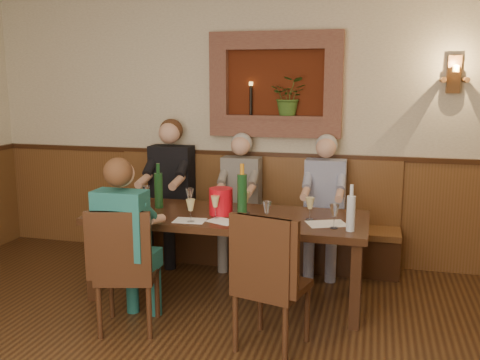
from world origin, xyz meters
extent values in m
cube|color=#C1B492|center=(0.00, 3.00, 1.40)|extent=(6.00, 0.04, 2.80)
cube|color=brown|center=(0.00, 2.98, 0.55)|extent=(6.00, 0.04, 1.10)
cube|color=#381E0F|center=(0.00, 2.98, 1.12)|extent=(6.02, 0.06, 0.05)
cube|color=#4E1C0B|center=(0.20, 2.98, 1.85)|extent=(1.00, 0.02, 0.70)
cube|color=brown|center=(0.20, 2.94, 2.29)|extent=(1.36, 0.12, 0.18)
cube|color=brown|center=(0.20, 2.94, 1.41)|extent=(1.36, 0.12, 0.18)
cube|color=brown|center=(-0.39, 2.94, 1.85)|extent=(0.18, 0.12, 0.70)
cube|color=brown|center=(0.79, 2.94, 1.85)|extent=(0.18, 0.12, 0.70)
cube|color=brown|center=(0.20, 2.94, 1.52)|extent=(1.00, 0.14, 0.04)
imported|color=#3A6020|center=(0.35, 2.94, 1.74)|extent=(0.35, 0.30, 0.39)
cylinder|color=black|center=(-0.05, 2.94, 1.69)|extent=(0.03, 0.03, 0.30)
cylinder|color=#FFBF59|center=(-0.05, 2.94, 1.86)|extent=(0.04, 0.04, 0.04)
cube|color=brown|center=(1.90, 2.95, 1.95)|extent=(0.12, 0.08, 0.35)
cylinder|color=brown|center=(1.80, 2.88, 1.90)|extent=(0.05, 0.18, 0.05)
cylinder|color=brown|center=(2.00, 2.88, 1.90)|extent=(0.05, 0.18, 0.05)
cylinder|color=#FFBF59|center=(1.90, 2.82, 2.00)|extent=(0.06, 0.06, 0.06)
cube|color=#341E0F|center=(0.00, 1.85, 0.72)|extent=(2.40, 0.90, 0.06)
cube|color=#341E0F|center=(-1.12, 1.48, 0.34)|extent=(0.08, 0.08, 0.69)
cube|color=#341E0F|center=(1.12, 1.48, 0.34)|extent=(0.08, 0.08, 0.69)
cube|color=#341E0F|center=(-1.12, 2.22, 0.34)|extent=(0.08, 0.08, 0.69)
cube|color=#341E0F|center=(1.12, 2.22, 0.34)|extent=(0.08, 0.08, 0.69)
cube|color=#381E0F|center=(0.00, 2.76, 0.20)|extent=(3.00, 0.40, 0.40)
cube|color=brown|center=(0.00, 2.76, 0.42)|extent=(3.00, 0.45, 0.06)
cube|color=brown|center=(0.00, 2.95, 0.78)|extent=(3.00, 0.06, 0.66)
cube|color=#341E0F|center=(-0.57, 1.07, 0.21)|extent=(0.50, 0.50, 0.41)
cube|color=#341E0F|center=(-0.57, 1.07, 0.44)|extent=(0.52, 0.52, 0.05)
cube|color=#341E0F|center=(-0.52, 0.88, 0.72)|extent=(0.43, 0.15, 0.51)
cube|color=#341E0F|center=(0.56, 1.04, 0.21)|extent=(0.52, 0.52, 0.43)
cube|color=#341E0F|center=(0.56, 1.04, 0.46)|extent=(0.55, 0.55, 0.05)
cube|color=#341E0F|center=(0.50, 0.85, 0.75)|extent=(0.45, 0.16, 0.54)
cube|color=black|center=(-0.88, 2.60, 0.23)|extent=(0.45, 0.47, 0.45)
cube|color=black|center=(-0.88, 2.78, 0.92)|extent=(0.45, 0.24, 0.59)
sphere|color=#D8A384|center=(-0.88, 2.74, 1.35)|extent=(0.23, 0.23, 0.23)
sphere|color=#4C2D19|center=(-0.88, 2.79, 1.37)|extent=(0.25, 0.25, 0.25)
cube|color=#514D4A|center=(-0.11, 2.62, 0.23)|extent=(0.40, 0.41, 0.45)
cube|color=#514D4A|center=(-0.11, 2.78, 0.86)|extent=(0.40, 0.21, 0.52)
sphere|color=#D8A384|center=(-0.11, 2.74, 1.24)|extent=(0.20, 0.20, 0.20)
sphere|color=#B2B2B2|center=(-0.11, 2.79, 1.26)|extent=(0.22, 0.22, 0.22)
cube|color=navy|center=(0.75, 2.62, 0.23)|extent=(0.40, 0.42, 0.45)
cube|color=navy|center=(0.75, 2.78, 0.86)|extent=(0.40, 0.21, 0.52)
sphere|color=#D8A384|center=(0.75, 2.74, 1.25)|extent=(0.20, 0.20, 0.20)
sphere|color=#B2B2B2|center=(0.75, 2.79, 1.27)|extent=(0.22, 0.22, 0.22)
cube|color=#184B54|center=(-0.57, 1.14, 0.23)|extent=(0.39, 0.41, 0.45)
cube|color=#184B54|center=(-0.57, 0.98, 0.85)|extent=(0.39, 0.20, 0.51)
sphere|color=#D8A384|center=(-0.57, 1.02, 1.23)|extent=(0.19, 0.19, 0.19)
sphere|color=#4C2D19|center=(-0.57, 0.97, 1.25)|extent=(0.21, 0.21, 0.21)
cylinder|color=red|center=(-0.05, 1.84, 0.87)|extent=(0.26, 0.26, 0.23)
cylinder|color=#19471E|center=(0.13, 1.85, 0.93)|extent=(0.10, 0.10, 0.36)
cylinder|color=orange|center=(0.13, 1.85, 1.16)|extent=(0.04, 0.04, 0.09)
cylinder|color=#19471E|center=(-0.67, 1.94, 0.91)|extent=(0.08, 0.08, 0.32)
cylinder|color=#19471E|center=(-0.67, 1.94, 1.11)|extent=(0.03, 0.03, 0.09)
cylinder|color=silver|center=(1.06, 1.59, 0.89)|extent=(0.07, 0.07, 0.28)
cylinder|color=silver|center=(1.06, 1.59, 1.07)|extent=(0.03, 0.03, 0.09)
cube|color=white|center=(-0.82, 1.66, 0.75)|extent=(0.29, 0.23, 0.00)
cube|color=white|center=(0.02, 1.62, 0.75)|extent=(0.30, 0.26, 0.00)
cube|color=white|center=(0.86, 1.75, 0.75)|extent=(0.37, 0.32, 0.00)
cube|color=white|center=(-0.25, 1.57, 0.75)|extent=(0.27, 0.20, 0.00)
camera|label=1|loc=(1.22, -2.49, 1.91)|focal=40.00mm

